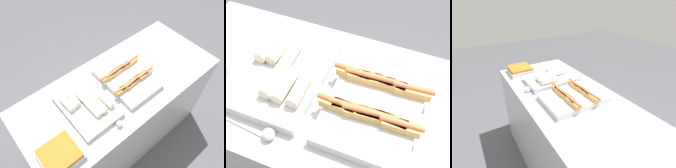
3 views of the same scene
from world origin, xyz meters
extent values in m
plane|color=#4C4C51|center=(0.00, 0.00, 0.00)|extent=(12.00, 12.00, 0.00)
cube|color=#B7BABF|center=(0.00, 0.00, 0.47)|extent=(1.76, 0.76, 0.93)
cube|color=#B7BABF|center=(0.07, 0.00, 0.96)|extent=(0.36, 0.51, 0.05)
cube|color=tan|center=(0.00, -0.08, 1.00)|extent=(0.15, 0.05, 0.04)
cylinder|color=#CC6038|center=(0.00, -0.08, 1.02)|extent=(0.16, 0.03, 0.02)
cube|color=tan|center=(0.05, 0.08, 1.00)|extent=(0.15, 0.05, 0.04)
cylinder|color=#CC6038|center=(0.05, 0.08, 1.02)|extent=(0.16, 0.03, 0.02)
cube|color=tan|center=(0.10, 0.09, 1.00)|extent=(0.15, 0.05, 0.04)
cylinder|color=#CC6038|center=(0.10, 0.09, 1.02)|extent=(0.16, 0.03, 0.02)
cube|color=tan|center=(0.05, -0.09, 1.00)|extent=(0.15, 0.06, 0.04)
cylinder|color=#CC6038|center=(0.05, -0.09, 1.02)|extent=(0.17, 0.04, 0.02)
cube|color=tan|center=(0.20, 0.09, 1.00)|extent=(0.15, 0.05, 0.04)
cylinder|color=#CC6038|center=(0.20, 0.09, 1.02)|extent=(0.17, 0.03, 0.02)
cube|color=tan|center=(0.00, 0.08, 1.00)|extent=(0.15, 0.06, 0.04)
cylinder|color=#CC6038|center=(0.00, 0.08, 1.02)|extent=(0.17, 0.04, 0.02)
cube|color=tan|center=(0.15, -0.08, 1.00)|extent=(0.15, 0.05, 0.04)
cylinder|color=#CC6038|center=(0.15, -0.08, 1.02)|extent=(0.16, 0.03, 0.02)
cube|color=tan|center=(0.20, -0.09, 1.00)|extent=(0.15, 0.05, 0.04)
cylinder|color=#CC6038|center=(0.20, -0.09, 1.02)|extent=(0.16, 0.03, 0.02)
cube|color=tan|center=(-0.05, -0.09, 1.00)|extent=(0.15, 0.05, 0.04)
cylinder|color=#CC6038|center=(-0.05, -0.09, 1.02)|extent=(0.16, 0.03, 0.02)
cube|color=tan|center=(-0.05, 0.08, 1.00)|extent=(0.15, 0.05, 0.04)
cylinder|color=#CC6038|center=(-0.05, 0.08, 1.02)|extent=(0.16, 0.03, 0.02)
cube|color=tan|center=(0.10, -0.08, 1.00)|extent=(0.15, 0.05, 0.04)
cylinder|color=#CC6038|center=(0.10, -0.08, 1.02)|extent=(0.17, 0.03, 0.02)
cube|color=#B7BABF|center=(-0.34, 0.00, 0.96)|extent=(0.34, 0.49, 0.05)
cylinder|color=beige|center=(-0.33, -0.08, 1.01)|extent=(0.06, 0.15, 0.05)
cylinder|color=beige|center=(-0.45, 0.08, 1.01)|extent=(0.06, 0.16, 0.05)
cylinder|color=beige|center=(-0.40, 0.09, 1.01)|extent=(0.06, 0.16, 0.05)
cylinder|color=beige|center=(-0.28, -0.08, 1.01)|extent=(0.05, 0.15, 0.05)
cylinder|color=beige|center=(-0.34, 0.08, 1.01)|extent=(0.06, 0.16, 0.05)
cylinder|color=beige|center=(-0.22, -0.08, 1.01)|extent=(0.06, 0.16, 0.05)
cube|color=#B7BABF|center=(-0.70, -0.20, 0.96)|extent=(0.25, 0.25, 0.05)
cube|color=#B7601E|center=(-0.70, -0.20, 1.00)|extent=(0.23, 0.23, 0.02)
cylinder|color=silver|center=(-0.36, -0.28, 0.94)|extent=(0.22, 0.03, 0.01)
sphere|color=silver|center=(-0.25, -0.28, 0.96)|extent=(0.05, 0.05, 0.05)
cylinder|color=silver|center=(-0.36, 0.28, 0.94)|extent=(0.24, 0.01, 0.01)
sphere|color=silver|center=(-0.24, 0.28, 0.96)|extent=(0.05, 0.05, 0.05)
camera|label=1|loc=(-0.76, -0.80, 2.37)|focal=35.00mm
camera|label=2|loc=(0.21, -0.72, 1.97)|focal=50.00mm
camera|label=3|loc=(1.08, -0.70, 1.71)|focal=28.00mm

